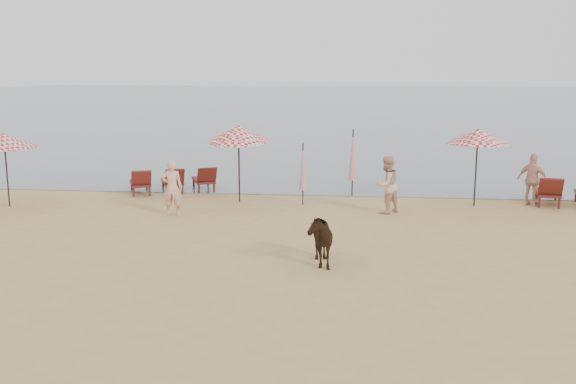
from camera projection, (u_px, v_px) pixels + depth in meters
name	position (u px, v px, depth m)	size (l,w,h in m)	color
ground	(263.00, 291.00, 13.16)	(120.00, 120.00, 0.00)	tan
sea	(343.00, 100.00, 91.27)	(160.00, 140.00, 0.06)	#51606B
lounger_cluster_left	(173.00, 180.00, 23.39)	(3.46, 2.79, 0.66)	maroon
umbrella_open_left_a	(4.00, 141.00, 20.74)	(2.12, 2.12, 2.42)	black
umbrella_open_left_b	(239.00, 133.00, 21.43)	(2.12, 2.16, 2.70)	black
umbrella_open_right	(478.00, 137.00, 20.81)	(2.09, 2.09, 2.55)	black
umbrella_closed_left	(303.00, 167.00, 21.17)	(0.25, 0.25, 2.07)	black
umbrella_closed_right	(353.00, 155.00, 22.58)	(0.29, 0.29, 2.40)	black
cow	(317.00, 237.00, 14.84)	(0.69, 1.51, 1.27)	black
beachgoer_left	(172.00, 188.00, 19.74)	(0.64, 0.42, 1.75)	#DDA78A
beachgoer_right_a	(387.00, 185.00, 20.02)	(0.88, 0.69, 1.81)	#E0A78C
beachgoer_right_b	(533.00, 180.00, 21.12)	(1.02, 0.42, 1.74)	#DDA48A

